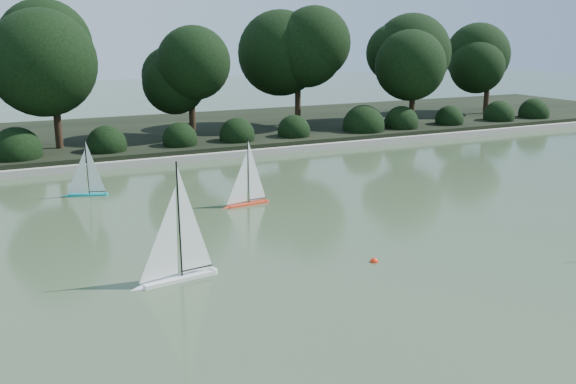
{
  "coord_description": "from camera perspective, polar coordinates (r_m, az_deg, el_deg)",
  "views": [
    {
      "loc": [
        -4.96,
        -7.63,
        3.47
      ],
      "look_at": [
        -0.17,
        2.23,
        0.7
      ],
      "focal_mm": 40.0,
      "sensor_mm": 36.0,
      "label": 1
    }
  ],
  "objects": [
    {
      "name": "sailboat_white_a",
      "position": [
        9.25,
        -10.32,
        -6.18
      ],
      "size": [
        1.34,
        0.39,
        1.83
      ],
      "color": "silver",
      "rests_on": "ground"
    },
    {
      "name": "tree_line",
      "position": [
        20.06,
        -8.08,
        11.68
      ],
      "size": [
        26.31,
        3.93,
        4.39
      ],
      "color": "black",
      "rests_on": "ground"
    },
    {
      "name": "sailboat_orange",
      "position": [
        13.06,
        -3.95,
        -0.21
      ],
      "size": [
        1.08,
        0.28,
        1.47
      ],
      "color": "#F24021",
      "rests_on": "ground"
    },
    {
      "name": "sailboat_teal",
      "position": [
        14.49,
        -17.73,
        0.5
      ],
      "size": [
        0.96,
        0.45,
        1.33
      ],
      "color": "#0C8D91",
      "rests_on": "ground"
    },
    {
      "name": "race_buoy",
      "position": [
        10.04,
        7.67,
        -6.18
      ],
      "size": [
        0.13,
        0.13,
        0.13
      ],
      "primitive_type": "sphere",
      "color": "red",
      "rests_on": "ground"
    },
    {
      "name": "ground",
      "position": [
        9.74,
        6.71,
        -6.78
      ],
      "size": [
        80.0,
        80.0,
        0.0
      ],
      "primitive_type": "plane",
      "color": "#2E4127",
      "rests_on": "ground"
    },
    {
      "name": "pond_coping",
      "position": [
        17.68,
        -9.14,
        2.99
      ],
      "size": [
        40.0,
        0.35,
        0.18
      ],
      "primitive_type": "cube",
      "color": "gray",
      "rests_on": "ground"
    },
    {
      "name": "shrub_hedge",
      "position": [
        18.47,
        -10.0,
        4.56
      ],
      "size": [
        29.1,
        1.1,
        1.1
      ],
      "color": "black",
      "rests_on": "ground"
    },
    {
      "name": "far_bank",
      "position": [
        21.48,
        -12.29,
        4.97
      ],
      "size": [
        40.0,
        8.0,
        0.3
      ],
      "primitive_type": "cube",
      "color": "black",
      "rests_on": "ground"
    }
  ]
}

